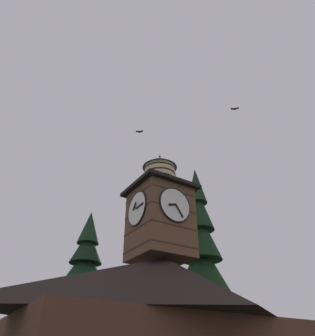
# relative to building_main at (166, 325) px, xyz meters

# --- Properties ---
(building_main) EXTENTS (16.07, 9.35, 7.49)m
(building_main) POSITION_rel_building_main_xyz_m (0.00, 0.00, 0.00)
(building_main) COLOR #533323
(building_main) RESTS_ON ground_plane
(clock_tower) EXTENTS (4.17, 4.17, 7.91)m
(clock_tower) POSITION_rel_building_main_xyz_m (-0.09, -0.67, 6.98)
(clock_tower) COLOR brown
(clock_tower) RESTS_ON building_main
(pine_tree_behind) EXTENTS (5.51, 5.51, 12.86)m
(pine_tree_behind) POSITION_rel_building_main_xyz_m (2.20, -7.76, 2.01)
(pine_tree_behind) COLOR #473323
(pine_tree_behind) RESTS_ON ground_plane
(pine_tree_aside) EXTENTS (6.17, 6.17, 18.62)m
(pine_tree_aside) POSITION_rel_building_main_xyz_m (-7.02, -4.87, 3.60)
(pine_tree_aside) COLOR #473323
(pine_tree_aside) RESTS_ON ground_plane
(moon) EXTENTS (1.63, 1.63, 1.63)m
(moon) POSITION_rel_building_main_xyz_m (-13.18, -27.63, 10.36)
(moon) COLOR silver
(flying_bird_high) EXTENTS (0.57, 0.50, 0.14)m
(flying_bird_high) POSITION_rel_building_main_xyz_m (0.89, -2.19, 14.45)
(flying_bird_high) COLOR black
(flying_bird_low) EXTENTS (0.56, 0.52, 0.12)m
(flying_bird_low) POSITION_rel_building_main_xyz_m (-4.33, 3.61, 15.02)
(flying_bird_low) COLOR black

